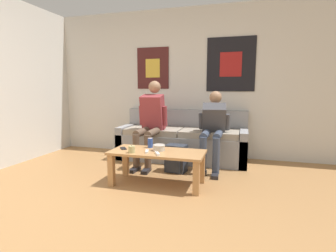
{
  "coord_description": "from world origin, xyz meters",
  "views": [
    {
      "loc": [
        1.23,
        -1.91,
        1.18
      ],
      "look_at": [
        0.25,
        1.48,
        0.67
      ],
      "focal_mm": 28.0,
      "sensor_mm": 36.0,
      "label": 1
    }
  ],
  "objects_px": {
    "game_controller_near_left": "(157,154)",
    "person_seated_teen": "(213,126)",
    "coffee_table": "(157,157)",
    "drink_can_blue": "(150,143)",
    "pillar_candle": "(132,149)",
    "cell_phone": "(123,148)",
    "game_controller_near_right": "(147,151)",
    "couch": "(182,142)",
    "person_seated_adult": "(151,119)",
    "ceramic_bowl": "(159,147)",
    "backpack": "(176,159)"
  },
  "relations": [
    {
      "from": "couch",
      "to": "pillar_candle",
      "type": "relative_size",
      "value": 22.13
    },
    {
      "from": "person_seated_teen",
      "to": "backpack",
      "type": "xyz_separation_m",
      "value": [
        -0.47,
        -0.35,
        -0.45
      ]
    },
    {
      "from": "coffee_table",
      "to": "drink_can_blue",
      "type": "relative_size",
      "value": 9.33
    },
    {
      "from": "coffee_table",
      "to": "person_seated_adult",
      "type": "bearing_deg",
      "value": 114.65
    },
    {
      "from": "backpack",
      "to": "game_controller_near_right",
      "type": "distance_m",
      "value": 0.71
    },
    {
      "from": "game_controller_near_right",
      "to": "cell_phone",
      "type": "relative_size",
      "value": 0.99
    },
    {
      "from": "pillar_candle",
      "to": "drink_can_blue",
      "type": "relative_size",
      "value": 0.76
    },
    {
      "from": "game_controller_near_left",
      "to": "person_seated_teen",
      "type": "bearing_deg",
      "value": 63.71
    },
    {
      "from": "drink_can_blue",
      "to": "pillar_candle",
      "type": "bearing_deg",
      "value": -109.77
    },
    {
      "from": "person_seated_teen",
      "to": "ceramic_bowl",
      "type": "relative_size",
      "value": 7.48
    },
    {
      "from": "person_seated_adult",
      "to": "cell_phone",
      "type": "height_order",
      "value": "person_seated_adult"
    },
    {
      "from": "pillar_candle",
      "to": "drink_can_blue",
      "type": "bearing_deg",
      "value": 70.23
    },
    {
      "from": "couch",
      "to": "cell_phone",
      "type": "bearing_deg",
      "value": -111.77
    },
    {
      "from": "couch",
      "to": "drink_can_blue",
      "type": "height_order",
      "value": "couch"
    },
    {
      "from": "coffee_table",
      "to": "ceramic_bowl",
      "type": "height_order",
      "value": "ceramic_bowl"
    },
    {
      "from": "game_controller_near_right",
      "to": "pillar_candle",
      "type": "bearing_deg",
      "value": -157.81
    },
    {
      "from": "person_seated_teen",
      "to": "drink_can_blue",
      "type": "distance_m",
      "value": 1.03
    },
    {
      "from": "backpack",
      "to": "drink_can_blue",
      "type": "bearing_deg",
      "value": -123.35
    },
    {
      "from": "couch",
      "to": "pillar_candle",
      "type": "bearing_deg",
      "value": -102.13
    },
    {
      "from": "ceramic_bowl",
      "to": "game_controller_near_right",
      "type": "bearing_deg",
      "value": -131.48
    },
    {
      "from": "couch",
      "to": "drink_can_blue",
      "type": "xyz_separation_m",
      "value": [
        -0.18,
        -1.06,
        0.19
      ]
    },
    {
      "from": "coffee_table",
      "to": "game_controller_near_right",
      "type": "relative_size",
      "value": 7.84
    },
    {
      "from": "person_seated_teen",
      "to": "game_controller_near_right",
      "type": "xyz_separation_m",
      "value": [
        -0.67,
        -0.98,
        -0.21
      ]
    },
    {
      "from": "coffee_table",
      "to": "person_seated_adult",
      "type": "distance_m",
      "value": 1.0
    },
    {
      "from": "game_controller_near_left",
      "to": "cell_phone",
      "type": "xyz_separation_m",
      "value": [
        -0.51,
        0.16,
        -0.01
      ]
    },
    {
      "from": "couch",
      "to": "game_controller_near_left",
      "type": "xyz_separation_m",
      "value": [
        0.02,
        -1.39,
        0.14
      ]
    },
    {
      "from": "pillar_candle",
      "to": "game_controller_near_left",
      "type": "height_order",
      "value": "pillar_candle"
    },
    {
      "from": "backpack",
      "to": "couch",
      "type": "bearing_deg",
      "value": 95.62
    },
    {
      "from": "person_seated_adult",
      "to": "ceramic_bowl",
      "type": "bearing_deg",
      "value": -63.75
    },
    {
      "from": "cell_phone",
      "to": "backpack",
      "type": "bearing_deg",
      "value": 44.16
    },
    {
      "from": "couch",
      "to": "backpack",
      "type": "xyz_separation_m",
      "value": [
        0.07,
        -0.68,
        -0.11
      ]
    },
    {
      "from": "ceramic_bowl",
      "to": "game_controller_near_right",
      "type": "distance_m",
      "value": 0.17
    },
    {
      "from": "coffee_table",
      "to": "game_controller_near_left",
      "type": "xyz_separation_m",
      "value": [
        0.06,
        -0.16,
        0.09
      ]
    },
    {
      "from": "couch",
      "to": "game_controller_near_right",
      "type": "xyz_separation_m",
      "value": [
        -0.13,
        -1.32,
        0.14
      ]
    },
    {
      "from": "couch",
      "to": "drink_can_blue",
      "type": "bearing_deg",
      "value": -99.69
    },
    {
      "from": "person_seated_teen",
      "to": "game_controller_near_right",
      "type": "bearing_deg",
      "value": -124.43
    },
    {
      "from": "pillar_candle",
      "to": "drink_can_blue",
      "type": "xyz_separation_m",
      "value": [
        0.12,
        0.33,
        0.02
      ]
    },
    {
      "from": "person_seated_adult",
      "to": "ceramic_bowl",
      "type": "height_order",
      "value": "person_seated_adult"
    },
    {
      "from": "drink_can_blue",
      "to": "person_seated_teen",
      "type": "bearing_deg",
      "value": 45.04
    },
    {
      "from": "game_controller_near_right",
      "to": "couch",
      "type": "bearing_deg",
      "value": 84.33
    },
    {
      "from": "person_seated_adult",
      "to": "person_seated_teen",
      "type": "height_order",
      "value": "person_seated_adult"
    },
    {
      "from": "game_controller_near_left",
      "to": "cell_phone",
      "type": "bearing_deg",
      "value": 162.54
    },
    {
      "from": "pillar_candle",
      "to": "cell_phone",
      "type": "xyz_separation_m",
      "value": [
        -0.19,
        0.16,
        -0.04
      ]
    },
    {
      "from": "drink_can_blue",
      "to": "game_controller_near_left",
      "type": "height_order",
      "value": "drink_can_blue"
    },
    {
      "from": "pillar_candle",
      "to": "game_controller_near_right",
      "type": "height_order",
      "value": "pillar_candle"
    },
    {
      "from": "backpack",
      "to": "game_controller_near_right",
      "type": "xyz_separation_m",
      "value": [
        -0.2,
        -0.64,
        0.25
      ]
    },
    {
      "from": "couch",
      "to": "ceramic_bowl",
      "type": "distance_m",
      "value": 1.21
    },
    {
      "from": "coffee_table",
      "to": "person_seated_teen",
      "type": "bearing_deg",
      "value": 57.08
    },
    {
      "from": "drink_can_blue",
      "to": "game_controller_near_right",
      "type": "xyz_separation_m",
      "value": [
        0.05,
        -0.26,
        -0.05
      ]
    },
    {
      "from": "pillar_candle",
      "to": "game_controller_near_right",
      "type": "xyz_separation_m",
      "value": [
        0.17,
        0.07,
        -0.03
      ]
    }
  ]
}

